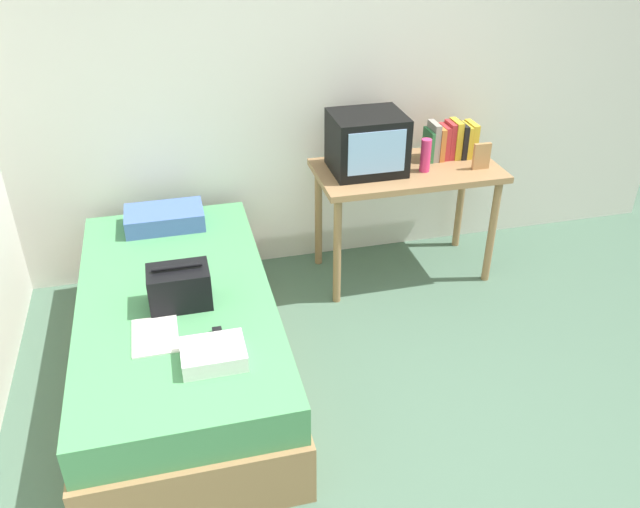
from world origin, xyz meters
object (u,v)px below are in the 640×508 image
(water_bottle, at_px, (426,155))
(pillow, at_px, (165,218))
(tv, at_px, (367,143))
(remote_dark, at_px, (219,338))
(book_row, at_px, (451,141))
(handbag, at_px, (179,287))
(folded_towel, at_px, (213,354))
(picture_frame, at_px, (482,156))
(desk, at_px, (406,182))
(magazine, at_px, (155,336))
(bed, at_px, (180,335))

(water_bottle, xyz_separation_m, pillow, (-1.61, 0.12, -0.29))
(tv, bearing_deg, remote_dark, -132.40)
(book_row, xyz_separation_m, handbag, (-1.81, -0.91, -0.25))
(water_bottle, relative_size, book_row, 0.64)
(folded_towel, bearing_deg, remote_dark, 75.77)
(book_row, bearing_deg, pillow, -178.28)
(water_bottle, height_order, remote_dark, water_bottle)
(remote_dark, distance_m, folded_towel, 0.15)
(water_bottle, relative_size, folded_towel, 0.74)
(pillow, height_order, folded_towel, pillow)
(pillow, bearing_deg, water_bottle, -4.22)
(pillow, bearing_deg, tv, -0.76)
(tv, distance_m, pillow, 1.31)
(water_bottle, distance_m, picture_frame, 0.36)
(desk, xyz_separation_m, tv, (-0.27, 0.03, 0.28))
(desk, bearing_deg, picture_frame, -16.18)
(desk, xyz_separation_m, remote_dark, (-1.34, -1.14, -0.13))
(magazine, bearing_deg, book_row, 30.45)
(tv, distance_m, folded_towel, 1.76)
(remote_dark, bearing_deg, folded_towel, -104.23)
(bed, xyz_separation_m, pillow, (-0.01, 0.75, 0.32))
(remote_dark, bearing_deg, handbag, 113.45)
(water_bottle, height_order, pillow, water_bottle)
(bed, distance_m, pillow, 0.82)
(pillow, bearing_deg, desk, -1.67)
(bed, xyz_separation_m, handbag, (0.03, -0.10, 0.37))
(desk, height_order, magazine, desk)
(desk, distance_m, remote_dark, 1.77)
(picture_frame, height_order, handbag, picture_frame)
(picture_frame, bearing_deg, magazine, -155.94)
(bed, distance_m, picture_frame, 2.12)
(magazine, bearing_deg, folded_towel, -44.64)
(tv, height_order, remote_dark, tv)
(remote_dark, bearing_deg, magazine, 160.42)
(desk, height_order, book_row, book_row)
(tv, relative_size, magazine, 1.52)
(bed, bearing_deg, water_bottle, 21.74)
(bed, distance_m, tv, 1.60)
(desk, relative_size, handbag, 3.87)
(picture_frame, distance_m, handbag, 2.05)
(magazine, height_order, remote_dark, remote_dark)
(book_row, distance_m, picture_frame, 0.25)
(book_row, height_order, pillow, book_row)
(magazine, relative_size, folded_towel, 1.04)
(picture_frame, relative_size, handbag, 0.56)
(remote_dark, bearing_deg, water_bottle, 37.03)
(tv, relative_size, book_row, 1.36)
(book_row, bearing_deg, desk, -162.93)
(desk, bearing_deg, pillow, 178.33)
(water_bottle, bearing_deg, remote_dark, -142.97)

